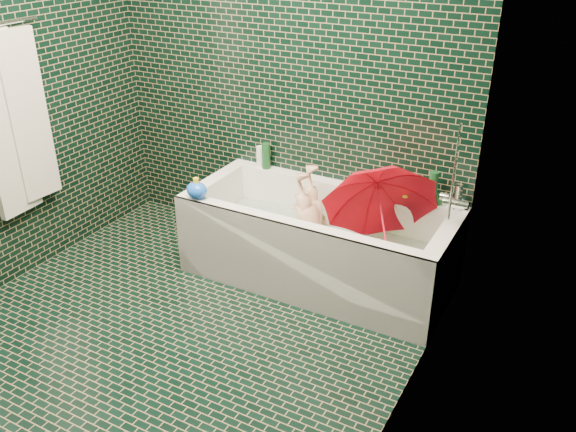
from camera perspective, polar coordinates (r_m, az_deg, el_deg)
The scene contains 19 objects.
floor at distance 3.58m, azimuth -11.24°, elevation -11.49°, with size 2.80×2.80×0.00m, color black.
wall_back at distance 4.09m, azimuth -0.22°, elevation 13.57°, with size 2.80×2.80×0.00m, color black.
wall_right at distance 2.37m, azimuth 11.18°, elevation 2.92°, with size 2.80×2.80×0.00m, color black.
bathtub at distance 3.95m, azimuth 2.80°, elevation -3.21°, with size 1.70×0.75×0.55m.
bath_mat at distance 3.99m, azimuth 2.89°, elevation -3.78°, with size 1.35×0.47×0.01m, color green.
water at distance 3.92m, azimuth 2.94°, elevation -1.97°, with size 1.48×0.53×0.00m, color silver.
towel at distance 4.08m, azimuth -24.22°, elevation 7.97°, with size 0.08×0.44×1.12m.
faucet at distance 3.47m, azimuth 15.24°, elevation 1.77°, with size 0.18×0.19×0.55m.
child at distance 3.98m, azimuth 2.32°, elevation -1.32°, with size 0.30×0.20×0.83m, color #D9A988.
umbrella at distance 3.64m, azimuth 8.82°, elevation -0.23°, with size 0.67×0.67×0.59m, color red.
soap_bottle_a at distance 3.84m, azimuth 15.79°, elevation 0.47°, with size 0.11×0.11×0.27m, color white.
soap_bottle_b at distance 3.89m, azimuth 15.20°, elevation 0.90°, with size 0.09×0.09×0.19m, color #591D6F.
soap_bottle_c at distance 3.87m, azimuth 13.91°, elevation 0.93°, with size 0.12×0.12×0.15m, color #13451F.
bottle_right_tall at distance 3.82m, azimuth 13.38°, elevation 2.51°, with size 0.06×0.06×0.22m, color #13451F.
bottle_right_pump at distance 3.81m, azimuth 15.60°, elevation 1.66°, with size 0.05×0.05×0.16m, color silver.
bottle_left_tall at distance 4.28m, azimuth -2.06°, elevation 5.63°, with size 0.06×0.06×0.18m, color #13451F.
bottle_left_short at distance 4.32m, azimuth -2.62°, elevation 5.60°, with size 0.05×0.05×0.15m, color white.
rubber_duck at distance 3.89m, azimuth 11.05°, elevation 2.15°, with size 0.13×0.11×0.10m.
bath_toy at distance 3.87m, azimuth -8.54°, elevation 2.44°, with size 0.16×0.14×0.14m.
Camera 1 is at (1.91, -2.09, 2.19)m, focal length 38.00 mm.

